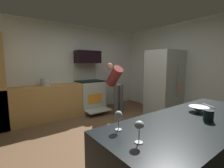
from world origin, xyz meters
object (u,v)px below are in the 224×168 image
person_cook (115,83)px  wine_glass_near (139,126)px  stock_pot (46,82)px  mug_coffee (208,115)px  refrigerator (164,83)px  wine_glass_mid (119,116)px  oven_range (90,95)px  mixing_bowl_small (199,109)px  microwave (88,57)px

person_cook → wine_glass_near: person_cook is taller
person_cook → stock_pot: person_cook is taller
person_cook → wine_glass_near: size_ratio=9.01×
person_cook → wine_glass_near: bearing=-124.7°
wine_glass_near → stock_pot: bearing=86.7°
wine_glass_near → mug_coffee: 0.88m
mug_coffee → stock_pot: size_ratio=0.41×
refrigerator → wine_glass_mid: refrigerator is taller
oven_range → mixing_bowl_small: (-0.37, -3.38, 0.43)m
wine_glass_mid → refrigerator: bearing=29.2°
mug_coffee → person_cook: bearing=69.4°
stock_pot → mug_coffee: bearing=-79.3°
oven_range → mixing_bowl_small: 3.42m
microwave → mug_coffee: (-0.59, -3.67, -0.71)m
mixing_bowl_small → mug_coffee: (-0.22, -0.20, 0.02)m
oven_range → refrigerator: size_ratio=0.81×
microwave → wine_glass_near: size_ratio=4.51×
refrigerator → wine_glass_near: size_ratio=11.08×
mixing_bowl_small → stock_pot: stock_pot is taller
person_cook → wine_glass_mid: 3.29m
oven_range → refrigerator: 2.21m
refrigerator → mug_coffee: 2.92m
oven_range → person_cook: person_cook is taller
microwave → mixing_bowl_small: (-0.37, -3.47, -0.73)m
mug_coffee → microwave: bearing=80.9°
person_cook → mug_coffee: person_cook is taller
refrigerator → wine_glass_mid: (-2.97, -1.66, 0.11)m
mixing_bowl_small → wine_glass_mid: 1.09m
refrigerator → person_cook: size_ratio=1.23×
mixing_bowl_small → mug_coffee: size_ratio=2.06×
wine_glass_mid → stock_pot: stock_pot is taller
person_cook → mug_coffee: 3.18m
wine_glass_near → mixing_bowl_small: bearing=5.1°
mixing_bowl_small → wine_glass_mid: bearing=171.5°
mixing_bowl_small → wine_glass_near: bearing=-174.9°
oven_range → microwave: size_ratio=1.99×
microwave → mixing_bowl_small: microwave is taller
refrigerator → wine_glass_near: 3.55m
person_cook → stock_pot: size_ratio=5.67×
wine_glass_near → wine_glass_mid: 0.26m
mixing_bowl_small → wine_glass_near: 1.10m
mug_coffee → oven_range: bearing=80.6°
refrigerator → wine_glass_mid: size_ratio=10.79×
stock_pot → wine_glass_mid: bearing=-93.2°
microwave → mixing_bowl_small: bearing=-96.1°
refrigerator → mixing_bowl_small: bearing=-136.1°
person_cook → stock_pot: bearing=161.2°
person_cook → mixing_bowl_small: bearing=-107.9°
oven_range → wine_glass_mid: oven_range is taller
refrigerator → mixing_bowl_small: 2.62m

